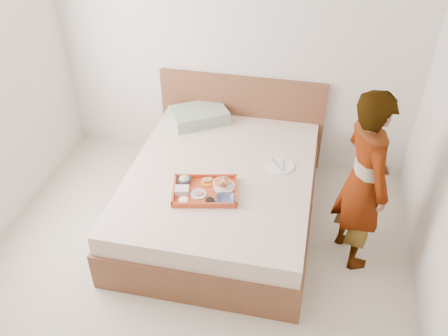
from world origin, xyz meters
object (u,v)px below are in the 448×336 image
tray (205,191)px  dinner_plate (280,165)px  bed (221,195)px  person (364,181)px

tray → dinner_plate: size_ratio=2.07×
bed → dinner_plate: (0.48, 0.18, 0.27)m
tray → bed: bearing=66.4°
tray → dinner_plate: tray is taller
bed → tray: bearing=-101.8°
bed → person: (1.15, -0.19, 0.50)m
bed → dinner_plate: dinner_plate is taller
dinner_plate → person: bearing=-29.9°
person → bed: bearing=55.4°
bed → tray: tray is taller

